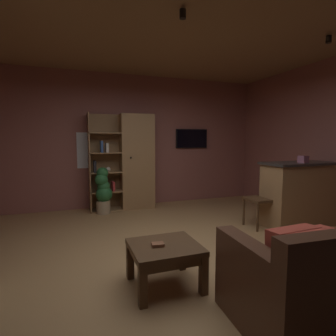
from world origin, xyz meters
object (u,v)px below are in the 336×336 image
kitchen_bar_counter (305,193)px  dining_chair (265,194)px  wall_mounted_tv (192,139)px  bookshelf_cabinet (132,162)px  table_book_0 (158,245)px  coffee_table (165,253)px  potted_floor_plant (103,191)px  tissue_box (303,159)px

kitchen_bar_counter → dining_chair: size_ratio=1.65×
kitchen_bar_counter → wall_mounted_tv: size_ratio=2.00×
bookshelf_cabinet → kitchen_bar_counter: size_ratio=1.27×
table_book_0 → bookshelf_cabinet: bearing=81.9°
bookshelf_cabinet → coffee_table: bookshelf_cabinet is taller
coffee_table → bookshelf_cabinet: bearing=83.2°
bookshelf_cabinet → dining_chair: bookshelf_cabinet is taller
bookshelf_cabinet → potted_floor_plant: (-0.63, -0.27, -0.51)m
kitchen_bar_counter → wall_mounted_tv: 2.67m
coffee_table → table_book_0: table_book_0 is taller
bookshelf_cabinet → wall_mounted_tv: (1.43, 0.21, 0.49)m
kitchen_bar_counter → coffee_table: size_ratio=2.34×
bookshelf_cabinet → potted_floor_plant: bearing=-157.0°
bookshelf_cabinet → table_book_0: size_ratio=16.77×
tissue_box → potted_floor_plant: tissue_box is taller
kitchen_bar_counter → dining_chair: 0.73m
potted_floor_plant → wall_mounted_tv: bearing=13.1°
tissue_box → wall_mounted_tv: 2.55m
potted_floor_plant → wall_mounted_tv: 2.34m
coffee_table → potted_floor_plant: size_ratio=0.73×
dining_chair → bookshelf_cabinet: bearing=131.9°
kitchen_bar_counter → table_book_0: 3.09m
bookshelf_cabinet → coffee_table: size_ratio=2.96×
dining_chair → wall_mounted_tv: size_ratio=1.21×
table_book_0 → wall_mounted_tv: 3.95m
bookshelf_cabinet → dining_chair: (1.75, -1.94, -0.43)m
kitchen_bar_counter → dining_chair: (-0.72, 0.13, 0.00)m
bookshelf_cabinet → tissue_box: bearing=-43.6°
kitchen_bar_counter → tissue_box: 0.61m
bookshelf_cabinet → potted_floor_plant: size_ratio=2.16×
coffee_table → tissue_box: bearing=19.5°
kitchen_bar_counter → potted_floor_plant: kitchen_bar_counter is taller
bookshelf_cabinet → dining_chair: bearing=-48.1°
dining_chair → potted_floor_plant: bearing=144.9°
dining_chair → potted_floor_plant: (-2.38, 1.67, -0.08)m
bookshelf_cabinet → tissue_box: (2.28, -2.17, 0.15)m
tissue_box → coffee_table: bearing=-160.5°
wall_mounted_tv → coffee_table: bearing=-118.5°
bookshelf_cabinet → tissue_box: size_ratio=16.07×
bookshelf_cabinet → kitchen_bar_counter: (2.47, -2.07, -0.43)m
tissue_box → dining_chair: tissue_box is taller
coffee_table → potted_floor_plant: (-0.26, 2.84, 0.12)m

